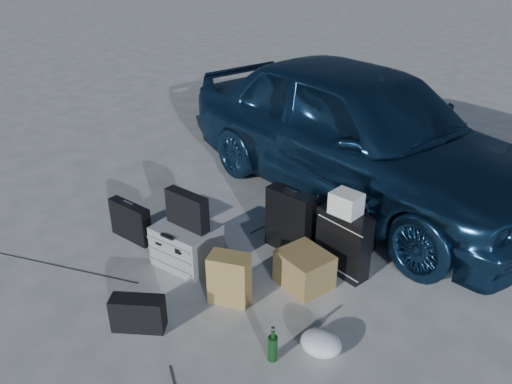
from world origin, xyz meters
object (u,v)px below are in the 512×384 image
at_px(pelican_case, 187,244).
at_px(duffel_bag, 333,228).
at_px(briefcase, 130,221).
at_px(suitcase_left, 290,221).
at_px(car, 359,131).
at_px(green_bottle, 273,344).
at_px(suitcase_right, 343,243).
at_px(cardboard_box, 304,269).

bearing_deg(pelican_case, duffel_bag, 46.31).
distance_m(briefcase, suitcase_left, 1.59).
bearing_deg(briefcase, car, 60.90).
bearing_deg(car, duffel_bag, -147.71).
bearing_deg(car, green_bottle, -149.48).
height_order(suitcase_right, green_bottle, suitcase_right).
relative_size(briefcase, suitcase_left, 0.81).
bearing_deg(car, cardboard_box, -150.71).
bearing_deg(green_bottle, suitcase_right, 94.84).
relative_size(pelican_case, suitcase_right, 0.90).
bearing_deg(duffel_bag, cardboard_box, -86.22).
height_order(pelican_case, cardboard_box, pelican_case).
xyz_separation_m(pelican_case, suitcase_left, (0.64, 0.75, 0.12)).
distance_m(pelican_case, cardboard_box, 1.11).
xyz_separation_m(suitcase_right, green_bottle, (0.11, -1.25, -0.16)).
relative_size(car, suitcase_left, 7.30).
distance_m(car, suitcase_left, 1.53).
bearing_deg(pelican_case, cardboard_box, 17.15).
distance_m(suitcase_left, suitcase_right, 0.58).
xyz_separation_m(suitcase_left, suitcase_right, (0.58, -0.03, -0.01)).
xyz_separation_m(suitcase_left, duffel_bag, (0.31, 0.29, -0.12)).
height_order(suitcase_right, cardboard_box, suitcase_right).
relative_size(duffel_bag, green_bottle, 2.77).
bearing_deg(duffel_bag, briefcase, -152.14).
relative_size(suitcase_right, cardboard_box, 1.42).
bearing_deg(car, suitcase_left, -162.68).
height_order(pelican_case, briefcase, briefcase).
relative_size(briefcase, green_bottle, 1.78).
distance_m(suitcase_left, cardboard_box, 0.59).
xyz_separation_m(car, green_bottle, (0.72, -2.74, -0.64)).
xyz_separation_m(pelican_case, cardboard_box, (1.05, 0.35, -0.04)).
height_order(car, suitcase_left, car).
relative_size(suitcase_left, cardboard_box, 1.48).
xyz_separation_m(suitcase_right, duffel_bag, (-0.27, 0.33, -0.10)).
height_order(pelican_case, duffel_bag, duffel_bag).
height_order(duffel_bag, green_bottle, duffel_bag).
distance_m(briefcase, duffel_bag, 2.00).
bearing_deg(suitcase_right, car, 126.05).
xyz_separation_m(pelican_case, briefcase, (-0.74, -0.03, 0.00)).
height_order(pelican_case, green_bottle, pelican_case).
bearing_deg(duffel_bag, pelican_case, -136.69).
distance_m(briefcase, suitcase_right, 2.10).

